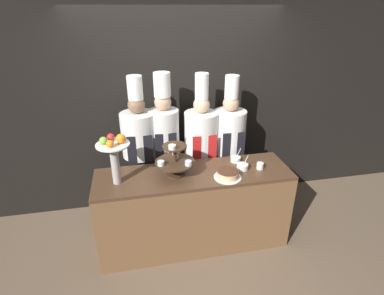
# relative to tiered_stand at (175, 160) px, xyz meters

# --- Properties ---
(ground_plane) EXTENTS (14.00, 14.00, 0.00)m
(ground_plane) POSITION_rel_tiered_stand_xyz_m (0.20, -0.30, -1.09)
(ground_plane) COLOR brown
(wall_back) EXTENTS (10.00, 0.06, 2.80)m
(wall_back) POSITION_rel_tiered_stand_xyz_m (0.20, 0.95, 0.31)
(wall_back) COLOR black
(wall_back) RESTS_ON ground_plane
(buffet_counter) EXTENTS (2.05, 0.60, 0.91)m
(buffet_counter) POSITION_rel_tiered_stand_xyz_m (0.20, -0.01, -0.63)
(buffet_counter) COLOR brown
(buffet_counter) RESTS_ON ground_plane
(tiered_stand) EXTENTS (0.41, 0.41, 0.37)m
(tiered_stand) POSITION_rel_tiered_stand_xyz_m (0.00, 0.00, 0.00)
(tiered_stand) COLOR #3D2819
(tiered_stand) RESTS_ON buffet_counter
(fruit_pedestal) EXTENTS (0.32, 0.32, 0.51)m
(fruit_pedestal) POSITION_rel_tiered_stand_xyz_m (-0.58, -0.04, 0.16)
(fruit_pedestal) COLOR #B2ADA8
(fruit_pedestal) RESTS_ON buffet_counter
(cake_round) EXTENTS (0.28, 0.28, 0.08)m
(cake_round) POSITION_rel_tiered_stand_xyz_m (0.51, -0.16, -0.14)
(cake_round) COLOR white
(cake_round) RESTS_ON buffet_counter
(cup_white) EXTENTS (0.07, 0.07, 0.07)m
(cup_white) POSITION_rel_tiered_stand_xyz_m (0.91, -0.06, -0.14)
(cup_white) COLOR white
(cup_white) RESTS_ON buffet_counter
(serving_bowl_near) EXTENTS (0.12, 0.12, 0.16)m
(serving_bowl_near) POSITION_rel_tiered_stand_xyz_m (0.72, -0.02, -0.15)
(serving_bowl_near) COLOR white
(serving_bowl_near) RESTS_ON buffet_counter
(serving_bowl_far) EXTENTS (0.11, 0.11, 0.16)m
(serving_bowl_far) POSITION_rel_tiered_stand_xyz_m (0.71, 0.16, -0.15)
(serving_bowl_far) COLOR white
(serving_bowl_far) RESTS_ON buffet_counter
(chef_left) EXTENTS (0.40, 0.40, 1.83)m
(chef_left) POSITION_rel_tiered_stand_xyz_m (-0.33, 0.56, -0.11)
(chef_left) COLOR black
(chef_left) RESTS_ON ground_plane
(chef_center_left) EXTENTS (0.35, 0.35, 1.85)m
(chef_center_left) POSITION_rel_tiered_stand_xyz_m (-0.04, 0.56, -0.07)
(chef_center_left) COLOR #28282D
(chef_center_left) RESTS_ON ground_plane
(chef_center_right) EXTENTS (0.40, 0.40, 1.82)m
(chef_center_right) POSITION_rel_tiered_stand_xyz_m (0.40, 0.56, -0.14)
(chef_center_right) COLOR #38332D
(chef_center_right) RESTS_ON ground_plane
(chef_right) EXTENTS (0.39, 0.39, 1.78)m
(chef_right) POSITION_rel_tiered_stand_xyz_m (0.76, 0.56, -0.14)
(chef_right) COLOR #28282D
(chef_right) RESTS_ON ground_plane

